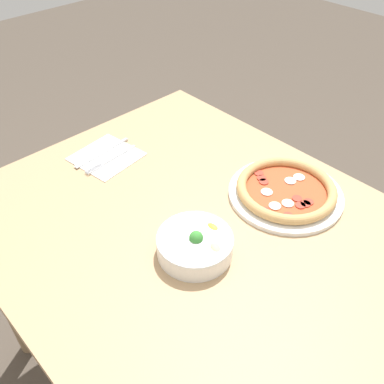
# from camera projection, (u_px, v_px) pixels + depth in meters

# --- Properties ---
(ground_plane) EXTENTS (8.00, 8.00, 0.00)m
(ground_plane) POSITION_uv_depth(u_px,v_px,m) (204.00, 380.00, 1.50)
(ground_plane) COLOR #4C4238
(dining_table) EXTENTS (1.22, 0.91, 0.73)m
(dining_table) POSITION_uv_depth(u_px,v_px,m) (209.00, 264.00, 1.09)
(dining_table) COLOR tan
(dining_table) RESTS_ON ground_plane
(pizza) EXTENTS (0.30, 0.30, 0.04)m
(pizza) POSITION_uv_depth(u_px,v_px,m) (286.00, 191.00, 1.13)
(pizza) COLOR white
(pizza) RESTS_ON dining_table
(bowl) EXTENTS (0.18, 0.18, 0.07)m
(bowl) POSITION_uv_depth(u_px,v_px,m) (195.00, 244.00, 0.97)
(bowl) COLOR white
(bowl) RESTS_ON dining_table
(napkin) EXTENTS (0.20, 0.20, 0.00)m
(napkin) POSITION_uv_depth(u_px,v_px,m) (106.00, 157.00, 1.28)
(napkin) COLOR white
(napkin) RESTS_ON dining_table
(fork) EXTENTS (0.03, 0.18, 0.00)m
(fork) POSITION_uv_depth(u_px,v_px,m) (112.00, 159.00, 1.26)
(fork) COLOR silver
(fork) RESTS_ON napkin
(knife) EXTENTS (0.03, 0.20, 0.01)m
(knife) POSITION_uv_depth(u_px,v_px,m) (104.00, 151.00, 1.29)
(knife) COLOR silver
(knife) RESTS_ON napkin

